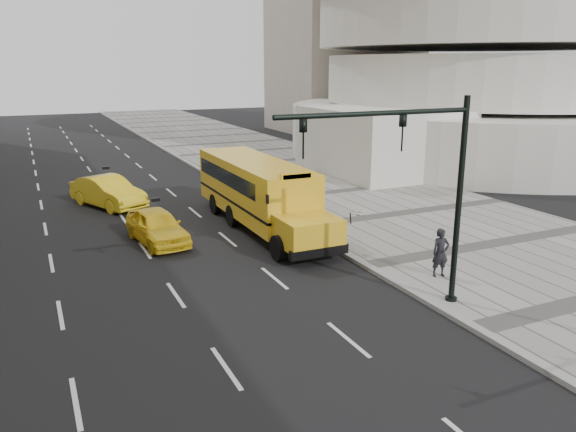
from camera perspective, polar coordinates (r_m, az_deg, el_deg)
name	(u,v)px	position (r m, az deg, el deg)	size (l,w,h in m)	color
ground	(170,247)	(23.54, -11.95, -3.10)	(140.00, 140.00, 0.00)	black
sidewalk_museum	(409,213)	(28.52, 12.15, 0.26)	(12.00, 140.00, 0.15)	gray
curb_museum	(301,228)	(25.44, 1.28, -1.21)	(0.30, 140.00, 0.15)	gray
school_bus	(257,188)	(25.75, -3.17, 2.86)	(2.96, 11.56, 3.19)	yellow
taxi_near	(157,226)	(24.00, -13.15, -1.02)	(1.70, 4.23, 1.44)	yellow
taxi_far	(108,192)	(30.78, -17.83, 2.35)	(1.70, 4.87, 1.60)	yellow
pedestrian	(441,253)	(19.97, 15.24, -3.62)	(0.62, 0.41, 1.70)	black
traffic_signal	(422,180)	(16.34, 13.49, 3.62)	(6.18, 0.36, 6.40)	black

